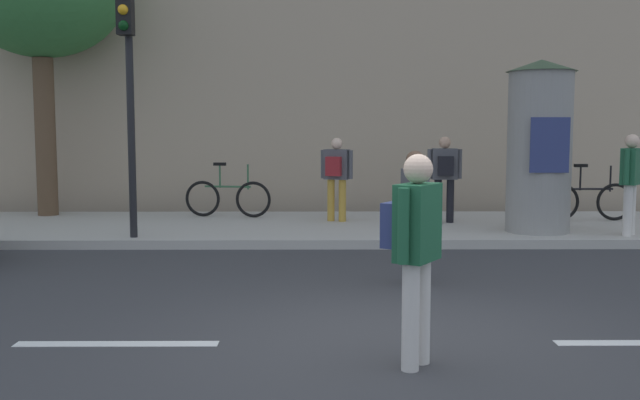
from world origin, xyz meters
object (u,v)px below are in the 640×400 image
object	(u,v)px
pedestrian_tallest	(415,241)
pedestrian_in_dark_shirt	(445,171)
bicycle_leaning	(588,200)
traffic_light	(128,70)
poster_column	(539,145)
pedestrian_near_pole	(414,207)
pedestrian_with_bag	(631,177)
bicycle_upright	(228,198)
pedestrian_in_red_top	(336,172)

from	to	relation	value
pedestrian_tallest	pedestrian_in_dark_shirt	bearing A→B (deg)	78.08
bicycle_leaning	pedestrian_tallest	bearing A→B (deg)	-118.98
traffic_light	poster_column	xyz separation A→B (m)	(6.77, 0.72, -1.21)
pedestrian_near_pole	pedestrian_in_dark_shirt	size ratio (longest dim) A/B	1.02
traffic_light	pedestrian_near_pole	bearing A→B (deg)	-33.62
pedestrian_near_pole	pedestrian_in_dark_shirt	world-z (taller)	pedestrian_in_dark_shirt
pedestrian_with_bag	poster_column	bearing A→B (deg)	161.59
pedestrian_in_dark_shirt	bicycle_upright	xyz separation A→B (m)	(-4.17, 0.93, -0.58)
poster_column	pedestrian_tallest	world-z (taller)	poster_column
pedestrian_tallest	pedestrian_with_bag	bearing A→B (deg)	54.19
pedestrian_tallest	pedestrian_near_pole	size ratio (longest dim) A/B	1.04
bicycle_leaning	bicycle_upright	bearing A→B (deg)	174.92
bicycle_leaning	bicycle_upright	xyz separation A→B (m)	(-7.00, 0.62, 0.00)
pedestrian_tallest	bicycle_upright	distance (m)	9.04
pedestrian_near_pole	pedestrian_in_red_top	world-z (taller)	pedestrian_in_red_top
pedestrian_in_red_top	pedestrian_with_bag	xyz separation A→B (m)	(4.79, -1.86, 0.03)
pedestrian_near_pole	bicycle_leaning	world-z (taller)	pedestrian_near_pole
traffic_light	poster_column	bearing A→B (deg)	6.04
bicycle_leaning	pedestrian_in_red_top	bearing A→B (deg)	-178.98
pedestrian_tallest	pedestrian_in_red_top	xyz separation A→B (m)	(-0.39, 7.96, 0.08)
pedestrian_tallest	bicycle_upright	world-z (taller)	pedestrian_tallest
pedestrian_in_red_top	pedestrian_with_bag	distance (m)	5.14
pedestrian_tallest	pedestrian_in_dark_shirt	world-z (taller)	pedestrian_in_dark_shirt
pedestrian_tallest	pedestrian_in_dark_shirt	xyz separation A→B (m)	(1.63, 7.73, 0.10)
pedestrian_near_pole	bicycle_leaning	xyz separation A→B (m)	(4.03, 4.97, -0.41)
pedestrian_tallest	pedestrian_with_bag	world-z (taller)	pedestrian_with_bag
traffic_light	pedestrian_in_red_top	distance (m)	4.33
pedestrian_near_pole	pedestrian_in_dark_shirt	xyz separation A→B (m)	(1.21, 4.66, 0.16)
traffic_light	bicycle_upright	distance (m)	3.83
pedestrian_near_pole	pedestrian_in_red_top	size ratio (longest dim) A/B	1.03
traffic_light	pedestrian_near_pole	distance (m)	5.35
traffic_light	pedestrian_tallest	distance (m)	7.17
pedestrian_with_bag	pedestrian_in_dark_shirt	size ratio (longest dim) A/B	1.03
traffic_light	pedestrian_in_dark_shirt	size ratio (longest dim) A/B	2.45
pedestrian_with_bag	bicycle_upright	size ratio (longest dim) A/B	0.95
poster_column	bicycle_upright	distance (m)	6.05
poster_column	pedestrian_near_pole	bearing A→B (deg)	-126.70
pedestrian_in_dark_shirt	bicycle_leaning	xyz separation A→B (m)	(2.82, 0.31, -0.58)
pedestrian_tallest	pedestrian_in_red_top	size ratio (longest dim) A/B	1.07
pedestrian_near_pole	bicycle_upright	bearing A→B (deg)	117.92
pedestrian_in_dark_shirt	bicycle_upright	size ratio (longest dim) A/B	0.92
pedestrian_in_dark_shirt	traffic_light	bearing A→B (deg)	-160.61
pedestrian_in_red_top	pedestrian_with_bag	size ratio (longest dim) A/B	0.95
pedestrian_with_bag	bicycle_upright	bearing A→B (deg)	159.71
pedestrian_with_bag	bicycle_upright	world-z (taller)	pedestrian_with_bag
pedestrian_with_bag	traffic_light	bearing A→B (deg)	-178.19
traffic_light	poster_column	world-z (taller)	traffic_light
poster_column	pedestrian_in_red_top	size ratio (longest dim) A/B	1.83
pedestrian_near_pole	pedestrian_in_dark_shirt	bearing A→B (deg)	75.48
pedestrian_in_red_top	traffic_light	bearing A→B (deg)	-147.77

